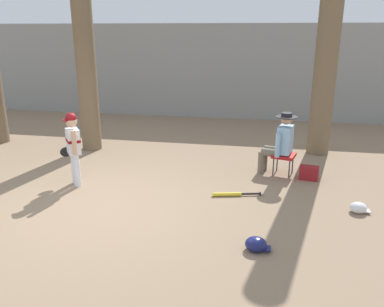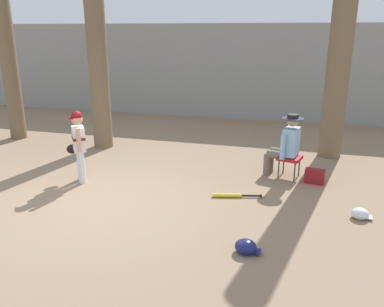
{
  "view_description": "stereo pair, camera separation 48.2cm",
  "coord_description": "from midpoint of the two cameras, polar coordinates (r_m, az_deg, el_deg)",
  "views": [
    {
      "loc": [
        2.47,
        -5.2,
        2.65
      ],
      "look_at": [
        1.36,
        0.69,
        0.75
      ],
      "focal_mm": 36.65,
      "sensor_mm": 36.0,
      "label": 1
    },
    {
      "loc": [
        2.94,
        -5.1,
        2.65
      ],
      "look_at": [
        1.36,
        0.69,
        0.75
      ],
      "focal_mm": 36.65,
      "sensor_mm": 36.0,
      "label": 2
    }
  ],
  "objects": [
    {
      "name": "tree_near_player",
      "position": [
        9.12,
        -12.16,
        14.75
      ],
      "size": [
        0.61,
        0.61,
        5.11
      ],
      "color": "brown",
      "rests_on": "ground"
    },
    {
      "name": "handbag_beside_stool",
      "position": [
        7.46,
        19.21,
        -3.18
      ],
      "size": [
        0.36,
        0.23,
        0.26
      ],
      "primitive_type": "cube",
      "rotation": [
        0.0,
        0.0,
        -0.16
      ],
      "color": "maroon",
      "rests_on": "ground"
    },
    {
      "name": "ground_plane",
      "position": [
        6.39,
        -11.4,
        -7.29
      ],
      "size": [
        60.0,
        60.0,
        0.0
      ],
      "primitive_type": "plane",
      "color": "#897056"
    },
    {
      "name": "tree_far_left",
      "position": [
        10.6,
        -24.77,
        18.63
      ],
      "size": [
        0.52,
        0.52,
        6.75
      ],
      "color": "brown",
      "rests_on": "ground"
    },
    {
      "name": "tree_behind_spectator",
      "position": [
        8.83,
        22.24,
        13.25
      ],
      "size": [
        0.7,
        0.7,
        5.05
      ],
      "color": "brown",
      "rests_on": "ground"
    },
    {
      "name": "concrete_back_wall",
      "position": [
        12.5,
        2.75,
        11.9
      ],
      "size": [
        18.0,
        0.36,
        2.84
      ],
      "primitive_type": "cube",
      "color": "gray",
      "rests_on": "ground"
    },
    {
      "name": "batting_helmet_navy",
      "position": [
        5.06,
        10.63,
        -13.25
      ],
      "size": [
        0.32,
        0.25,
        0.19
      ],
      "color": "navy",
      "rests_on": "ground"
    },
    {
      "name": "batting_helmet_white",
      "position": [
        6.4,
        25.31,
        -7.96
      ],
      "size": [
        0.3,
        0.23,
        0.17
      ],
      "color": "silver",
      "rests_on": "ground"
    },
    {
      "name": "folding_stool",
      "position": [
        7.55,
        15.82,
        -0.74
      ],
      "size": [
        0.49,
        0.49,
        0.41
      ],
      "color": "red",
      "rests_on": "ground"
    },
    {
      "name": "young_ballplayer",
      "position": [
        7.19,
        -14.4,
        1.65
      ],
      "size": [
        0.53,
        0.5,
        1.31
      ],
      "color": "white",
      "rests_on": "ground"
    },
    {
      "name": "bat_yellow_trainer",
      "position": [
        6.56,
        7.81,
        -6.11
      ],
      "size": [
        0.8,
        0.25,
        0.07
      ],
      "color": "yellow",
      "rests_on": "ground"
    },
    {
      "name": "seated_spectator",
      "position": [
        7.49,
        15.27,
        1.38
      ],
      "size": [
        0.68,
        0.54,
        1.2
      ],
      "color": "#6B6051",
      "rests_on": "ground"
    }
  ]
}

